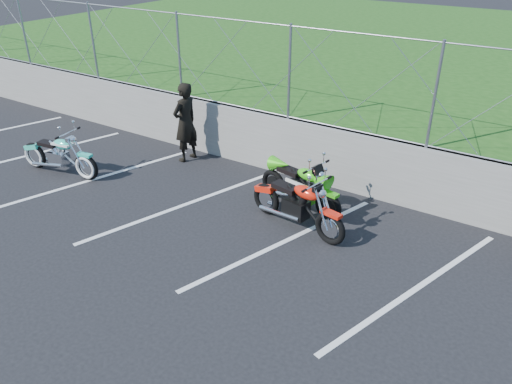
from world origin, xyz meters
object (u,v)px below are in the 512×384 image
Objects in this scene: cruiser_turquoise at (60,156)px; person_standing at (185,122)px; naked_orange at (298,207)px; sportbike_green at (301,188)px.

cruiser_turquoise is 2.92m from person_standing.
cruiser_turquoise is 5.69m from naked_orange.
cruiser_turquoise is at bearing -152.72° from sportbike_green.
person_standing is at bearing -179.13° from sportbike_green.
naked_orange is at bearing 76.18° from person_standing.
person_standing reaches higher than sportbike_green.
naked_orange is at bearing -54.82° from sportbike_green.
cruiser_turquoise is at bearing -35.47° from person_standing.
cruiser_turquoise is 5.53m from sportbike_green.
naked_orange is 4.00m from person_standing.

